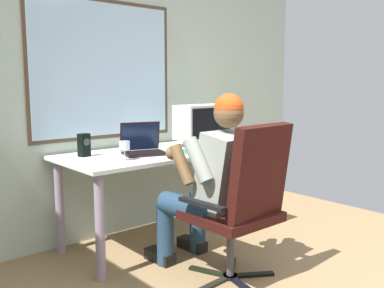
# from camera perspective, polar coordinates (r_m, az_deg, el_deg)

# --- Properties ---
(wall_rear) EXTENTS (4.41, 0.08, 2.55)m
(wall_rear) POSITION_cam_1_polar(r_m,az_deg,el_deg) (3.59, -10.39, 8.34)
(wall_rear) COLOR #B1C0B0
(wall_rear) RESTS_ON ground
(desk) EXTENTS (1.63, 0.75, 0.73)m
(desk) POSITION_cam_1_polar(r_m,az_deg,el_deg) (3.39, -3.73, -2.60)
(desk) COLOR gray
(desk) RESTS_ON ground
(office_chair) EXTENTS (0.61, 0.59, 1.02)m
(office_chair) POSITION_cam_1_polar(r_m,az_deg,el_deg) (2.67, 7.09, -7.06)
(office_chair) COLOR black
(office_chair) RESTS_ON ground
(person_seated) EXTENTS (0.55, 0.78, 1.20)m
(person_seated) POSITION_cam_1_polar(r_m,az_deg,el_deg) (2.83, 2.85, -4.91)
(person_seated) COLOR navy
(person_seated) RESTS_ON ground
(crt_monitor) EXTENTS (0.46, 0.24, 0.35)m
(crt_monitor) POSITION_cam_1_polar(r_m,az_deg,el_deg) (3.60, 1.41, 2.86)
(crt_monitor) COLOR beige
(crt_monitor) RESTS_ON desk
(laptop) EXTENTS (0.38, 0.35, 0.23)m
(laptop) POSITION_cam_1_polar(r_m,az_deg,el_deg) (3.25, -6.62, -0.17)
(laptop) COLOR black
(laptop) RESTS_ON desk
(wine_glass) EXTENTS (0.07, 0.07, 0.14)m
(wine_glass) POSITION_cam_1_polar(r_m,az_deg,el_deg) (2.96, -8.98, -0.35)
(wine_glass) COLOR silver
(wine_glass) RESTS_ON desk
(desk_speaker) EXTENTS (0.09, 0.08, 0.17)m
(desk_speaker) POSITION_cam_1_polar(r_m,az_deg,el_deg) (3.19, -14.18, -0.13)
(desk_speaker) COLOR black
(desk_speaker) RESTS_ON desk
(cd_case) EXTENTS (0.17, 0.16, 0.01)m
(cd_case) POSITION_cam_1_polar(r_m,az_deg,el_deg) (3.30, -0.96, -0.99)
(cd_case) COLOR teal
(cd_case) RESTS_ON desk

